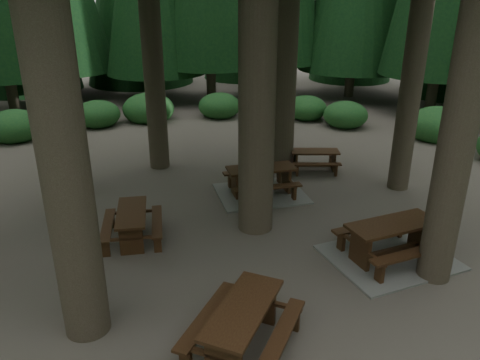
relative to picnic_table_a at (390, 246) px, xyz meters
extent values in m
plane|color=#524A42|center=(-3.42, 1.73, -0.31)|extent=(80.00, 80.00, 0.00)
cube|color=gray|center=(0.00, 0.00, -0.29)|extent=(3.00, 2.66, 0.05)
cube|color=#371D10|center=(0.00, 0.00, 0.53)|extent=(2.14, 1.23, 0.07)
cube|color=#371D10|center=(-0.15, 0.65, 0.19)|extent=(2.03, 0.74, 0.06)
cube|color=#371D10|center=(0.15, -0.65, 0.19)|extent=(2.03, 0.74, 0.06)
cube|color=#371D10|center=(-0.79, -0.19, 0.09)|extent=(0.23, 0.62, 0.81)
cube|color=#371D10|center=(-0.79, -0.19, 0.16)|extent=(0.46, 1.60, 0.07)
cube|color=#371D10|center=(0.79, 0.19, 0.09)|extent=(0.23, 0.62, 0.81)
cube|color=#371D10|center=(0.79, 0.19, 0.16)|extent=(0.46, 1.60, 0.07)
cube|color=#371D10|center=(0.00, 0.00, -0.11)|extent=(1.66, 0.47, 0.09)
cube|color=#371D10|center=(-5.57, 1.80, 0.39)|extent=(0.66, 1.69, 0.06)
cube|color=#371D10|center=(-6.14, 1.80, 0.11)|extent=(0.24, 1.69, 0.05)
cube|color=#371D10|center=(-5.01, 1.80, 0.11)|extent=(0.24, 1.69, 0.05)
cube|color=#371D10|center=(-5.57, 1.12, 0.03)|extent=(0.52, 0.08, 0.68)
cube|color=#371D10|center=(-5.57, 1.12, 0.08)|extent=(1.36, 0.08, 0.06)
cube|color=#371D10|center=(-5.57, 2.48, 0.03)|extent=(0.52, 0.08, 0.68)
cube|color=#371D10|center=(-5.57, 2.48, 0.08)|extent=(1.36, 0.08, 0.06)
cube|color=#371D10|center=(-5.57, 1.80, -0.14)|extent=(0.08, 1.41, 0.08)
cube|color=gray|center=(-2.06, 3.88, -0.29)|extent=(2.61, 2.23, 0.05)
cube|color=#371D10|center=(-2.06, 3.88, 0.49)|extent=(1.98, 0.91, 0.06)
cube|color=#371D10|center=(-2.12, 4.51, 0.17)|extent=(1.93, 0.43, 0.05)
cube|color=#371D10|center=(-2.01, 3.24, 0.17)|extent=(1.93, 0.43, 0.05)
cube|color=#371D10|center=(-2.83, 3.81, 0.07)|extent=(0.13, 0.59, 0.77)
cube|color=#371D10|center=(-2.83, 3.81, 0.14)|extent=(0.22, 1.55, 0.06)
cube|color=#371D10|center=(-1.30, 3.94, 0.07)|extent=(0.13, 0.59, 0.77)
cube|color=#371D10|center=(-1.30, 3.94, 0.14)|extent=(0.22, 1.55, 0.06)
cube|color=#371D10|center=(-2.06, 3.88, -0.12)|extent=(1.60, 0.22, 0.09)
cube|color=#371D10|center=(0.07, 5.53, 0.33)|extent=(1.61, 0.85, 0.05)
cube|color=#371D10|center=(0.15, 6.03, 0.07)|extent=(1.55, 0.47, 0.04)
cube|color=#371D10|center=(-0.02, 5.03, 0.07)|extent=(1.55, 0.47, 0.04)
cube|color=#371D10|center=(-0.54, 5.63, 0.00)|extent=(0.15, 0.47, 0.61)
cube|color=#371D10|center=(-0.54, 5.63, 0.05)|extent=(0.28, 1.23, 0.05)
cube|color=#371D10|center=(0.67, 5.43, 0.00)|extent=(0.15, 0.47, 0.61)
cube|color=#371D10|center=(0.67, 5.43, 0.05)|extent=(0.28, 1.23, 0.05)
cube|color=#371D10|center=(0.07, 5.53, -0.16)|extent=(1.27, 0.28, 0.07)
cube|color=#371D10|center=(-3.64, -2.22, 0.49)|extent=(1.65, 2.02, 0.06)
cube|color=#371D10|center=(-4.19, -1.88, 0.17)|extent=(1.24, 1.76, 0.05)
cube|color=#371D10|center=(-3.10, -2.56, 0.17)|extent=(1.24, 1.76, 0.05)
cube|color=#371D10|center=(-4.05, -2.87, 0.14)|extent=(1.35, 0.89, 0.06)
cube|color=#371D10|center=(-3.24, -1.57, 0.07)|extent=(0.54, 0.38, 0.77)
cube|color=#371D10|center=(-3.24, -1.57, 0.14)|extent=(1.35, 0.89, 0.06)
cube|color=#371D10|center=(-3.64, -2.22, -0.12)|extent=(0.92, 1.40, 0.09)
ellipsoid|color=#1F5B2B|center=(6.03, 8.18, 0.09)|extent=(2.42, 2.42, 1.49)
ellipsoid|color=#1F5B2B|center=(3.02, 10.42, 0.09)|extent=(1.90, 1.90, 1.17)
ellipsoid|color=#1F5B2B|center=(1.73, 11.89, 0.09)|extent=(1.84, 1.84, 1.13)
ellipsoid|color=#1F5B2B|center=(-2.12, 12.98, 0.09)|extent=(1.95, 1.95, 1.20)
ellipsoid|color=#1F5B2B|center=(-5.35, 12.93, 0.09)|extent=(2.31, 2.31, 1.42)
ellipsoid|color=#1F5B2B|center=(-7.51, 12.29, 0.09)|extent=(1.93, 1.93, 1.19)
ellipsoid|color=#1F5B2B|center=(-10.53, 10.79, 0.09)|extent=(2.15, 2.15, 1.32)
camera|label=1|loc=(-4.69, -8.21, 5.17)|focal=35.00mm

